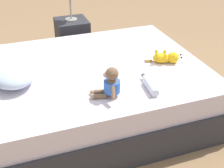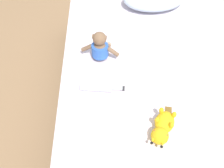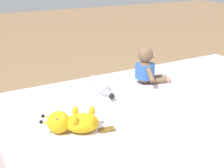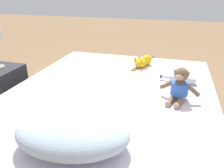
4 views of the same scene
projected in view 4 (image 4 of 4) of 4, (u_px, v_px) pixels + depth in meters
name	position (u px, v px, depth m)	size (l,w,h in m)	color
ground_plane	(112.00, 141.00, 1.91)	(16.00, 16.00, 0.00)	#93704C
bed	(112.00, 117.00, 1.81)	(1.59, 1.95, 0.49)	#2D2D33
pillow	(73.00, 133.00, 1.07)	(0.61, 0.45, 0.16)	silver
plush_monkey	(179.00, 87.00, 1.53)	(0.28, 0.24, 0.24)	brown
plush_yellow_creature	(143.00, 62.00, 2.21)	(0.20, 0.31, 0.10)	yellow
glass_bottle	(181.00, 79.00, 1.83)	(0.29, 0.08, 0.06)	silver
nightstand	(3.00, 94.00, 2.15)	(0.37, 0.37, 0.53)	#2D2D33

